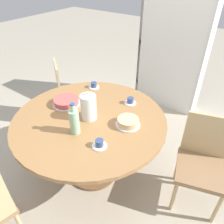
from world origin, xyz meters
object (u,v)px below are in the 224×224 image
object	(u,v)px
cake_second	(128,122)
cup_c	(130,101)
coffee_pot	(88,106)
cup_a	(99,144)
chair_b	(202,161)
water_bottle	(74,121)
chair_c	(70,90)
cake_main	(66,102)
cup_b	(94,85)
bookshelf	(173,46)

from	to	relation	value
cake_second	cup_c	distance (m)	0.35
coffee_pot	cup_a	xyz separation A→B (m)	(0.31, -0.23, -0.10)
chair_b	water_bottle	size ratio (longest dim) A/B	3.02
chair_c	cake_main	size ratio (longest dim) A/B	3.19
cake_main	cup_c	world-z (taller)	cake_main
chair_b	cake_main	distance (m)	1.38
cake_second	cup_b	distance (m)	0.75
cup_a	water_bottle	bearing A→B (deg)	176.93
chair_c	bookshelf	xyz separation A→B (m)	(0.90, 1.17, 0.46)
cup_a	cup_b	bearing A→B (deg)	132.14
water_bottle	cup_a	size ratio (longest dim) A/B	2.43
chair_c	cup_b	world-z (taller)	chair_c
chair_c	coffee_pot	xyz separation A→B (m)	(0.86, -0.58, 0.40)
cup_a	cup_b	world-z (taller)	same
chair_c	cup_a	size ratio (longest dim) A/B	7.35
water_bottle	cup_b	xyz separation A→B (m)	(-0.37, 0.68, -0.09)
chair_b	coffee_pot	world-z (taller)	coffee_pot
chair_b	water_bottle	distance (m)	1.17
bookshelf	cup_b	bearing A→B (deg)	74.36
chair_c	water_bottle	bearing A→B (deg)	175.73
cup_b	cake_main	bearing A→B (deg)	-90.48
bookshelf	cake_main	bearing A→B (deg)	77.99
cake_main	chair_b	bearing A→B (deg)	13.85
chair_b	bookshelf	distance (m)	1.74
cake_main	cup_b	distance (m)	0.42
chair_c	cup_c	xyz separation A→B (m)	(1.04, -0.16, 0.30)
chair_c	cup_c	distance (m)	1.09
cake_second	cup_a	size ratio (longest dim) A/B	1.83
chair_c	cup_a	distance (m)	1.46
water_bottle	cup_c	bearing A→B (deg)	77.98
chair_b	cup_c	distance (m)	0.86
coffee_pot	cake_main	world-z (taller)	coffee_pot
coffee_pot	cake_main	bearing A→B (deg)	172.94
cup_a	cup_c	bearing A→B (deg)	101.01
chair_b	cup_a	bearing A→B (deg)	-155.32
cup_c	water_bottle	bearing A→B (deg)	-102.02
bookshelf	water_bottle	bearing A→B (deg)	90.13
chair_c	cake_main	distance (m)	0.82
cake_second	water_bottle	bearing A→B (deg)	-132.28
cake_main	cup_a	xyz separation A→B (m)	(0.63, -0.27, -0.01)
cake_main	cup_b	size ratio (longest dim) A/B	2.30
water_bottle	cake_main	world-z (taller)	water_bottle
coffee_pot	cup_c	size ratio (longest dim) A/B	2.33
bookshelf	coffee_pot	bearing A→B (deg)	88.76
bookshelf	cup_b	world-z (taller)	bookshelf
chair_b	water_bottle	bearing A→B (deg)	-165.03
coffee_pot	cake_second	xyz separation A→B (m)	(0.35, 0.12, -0.09)
cake_main	coffee_pot	bearing A→B (deg)	-7.06
coffee_pot	cake_second	distance (m)	0.38
bookshelf	cup_a	xyz separation A→B (m)	(0.27, -1.98, -0.17)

